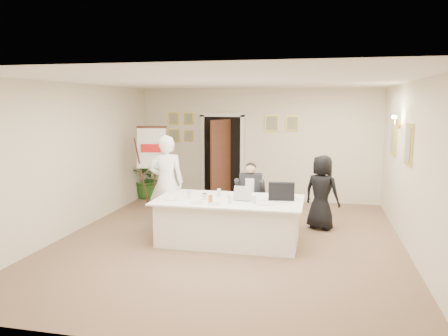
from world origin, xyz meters
TOP-DOWN VIEW (x-y plane):
  - floor at (0.00, 0.00)m, footprint 7.00×7.00m
  - ceiling at (0.00, 0.00)m, footprint 6.00×7.00m
  - wall_back at (0.00, 3.50)m, footprint 6.00×0.10m
  - wall_front at (0.00, -3.50)m, footprint 6.00×0.10m
  - wall_left at (-3.00, 0.00)m, footprint 0.10×7.00m
  - wall_right at (3.00, 0.00)m, footprint 0.10×7.00m
  - doorway at (-0.88, 3.32)m, footprint 1.14×0.86m
  - pictures_back_wall at (-0.80, 3.47)m, footprint 3.40×0.06m
  - pictures_right_wall at (2.97, 1.20)m, footprint 0.06×2.20m
  - wall_sconce at (2.90, 1.20)m, footprint 0.20×0.30m
  - conference_table at (0.01, -0.05)m, footprint 2.55×1.37m
  - seated_man at (0.24, 0.88)m, footprint 0.65×0.68m
  - flip_chart at (-2.25, 2.07)m, footprint 0.68×0.48m
  - standing_man at (-1.34, 0.50)m, footprint 0.77×0.62m
  - standing_woman at (1.59, 1.16)m, footprint 0.84×0.73m
  - potted_palm at (-2.80, 3.10)m, footprint 1.26×1.25m
  - laptop at (0.27, -0.03)m, footprint 0.36×0.38m
  - laptop_bag at (0.91, 0.06)m, footprint 0.45×0.17m
  - paper_stack at (0.70, -0.32)m, footprint 0.29×0.23m
  - plate_left at (-0.95, -0.32)m, footprint 0.28×0.28m
  - plate_mid at (-0.43, -0.49)m, footprint 0.24×0.24m
  - plate_near at (-0.14, -0.50)m, footprint 0.28×0.28m
  - glass_a at (-0.67, -0.19)m, footprint 0.07×0.07m
  - glass_b at (0.09, -0.39)m, footprint 0.08×0.08m
  - glass_c at (0.49, -0.33)m, footprint 0.08×0.08m
  - glass_d at (-0.22, 0.15)m, footprint 0.08×0.08m
  - oj_glass at (-0.23, -0.40)m, footprint 0.09×0.09m
  - steel_jug at (-0.40, -0.18)m, footprint 0.10×0.10m

SIDE VIEW (x-z plane):
  - floor at x=0.00m, z-range 0.00..0.00m
  - conference_table at x=0.01m, z-range 0.01..0.78m
  - potted_palm at x=-2.80m, z-range 0.00..1.06m
  - seated_man at x=0.24m, z-range 0.00..1.32m
  - standing_woman at x=1.59m, z-range 0.00..1.45m
  - plate_left at x=-0.95m, z-range 0.78..0.79m
  - plate_mid at x=-0.43m, z-range 0.78..0.79m
  - plate_near at x=-0.14m, z-range 0.78..0.79m
  - paper_stack at x=0.70m, z-range 0.78..0.80m
  - steel_jug at x=-0.40m, z-range 0.78..0.89m
  - oj_glass at x=-0.23m, z-range 0.78..0.91m
  - glass_a at x=-0.67m, z-range 0.77..0.92m
  - glass_b at x=0.09m, z-range 0.77..0.92m
  - glass_c at x=0.49m, z-range 0.77..0.92m
  - glass_d at x=-0.22m, z-range 0.77..0.92m
  - flip_chart at x=-2.25m, z-range -0.07..1.81m
  - laptop at x=0.27m, z-range 0.77..1.05m
  - standing_man at x=-1.34m, z-range 0.00..1.83m
  - laptop_bag at x=0.91m, z-range 0.77..1.08m
  - doorway at x=-0.88m, z-range -0.06..2.14m
  - wall_back at x=0.00m, z-range 0.00..2.80m
  - wall_front at x=0.00m, z-range 0.00..2.80m
  - wall_left at x=-3.00m, z-range 0.00..2.80m
  - wall_right at x=3.00m, z-range 0.00..2.80m
  - pictures_right_wall at x=2.97m, z-range 1.35..2.15m
  - pictures_back_wall at x=-0.80m, z-range 1.45..2.25m
  - wall_sconce at x=2.90m, z-range 1.98..2.22m
  - ceiling at x=0.00m, z-range 2.79..2.81m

